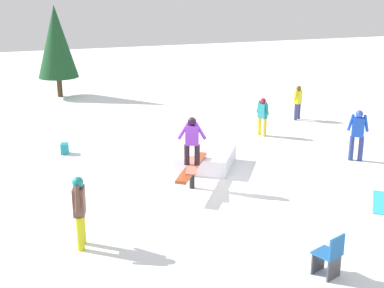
{
  "coord_description": "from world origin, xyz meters",
  "views": [
    {
      "loc": [
        12.59,
        -4.33,
        5.42
      ],
      "look_at": [
        0.0,
        0.0,
        1.24
      ],
      "focal_mm": 50.0,
      "sensor_mm": 36.0,
      "label": 1
    }
  ],
  "objects_px": {
    "bystander_brown": "(80,208)",
    "bystander_yellow": "(298,101)",
    "rail_feature": "(192,169)",
    "folding_chair": "(329,256)",
    "bystander_blue": "(358,133)",
    "loose_snowboard_cyan": "(379,202)",
    "backpack_on_snow": "(65,149)",
    "bystander_teal": "(263,115)",
    "main_rider_on_rail": "(192,142)",
    "pine_tree_far": "(56,42)"
  },
  "relations": [
    {
      "from": "main_rider_on_rail",
      "to": "bystander_yellow",
      "type": "relative_size",
      "value": 1.04
    },
    {
      "from": "bystander_teal",
      "to": "backpack_on_snow",
      "type": "relative_size",
      "value": 4.02
    },
    {
      "from": "bystander_yellow",
      "to": "folding_chair",
      "type": "xyz_separation_m",
      "value": [
        10.44,
        -5.28,
        -0.35
      ]
    },
    {
      "from": "bystander_yellow",
      "to": "backpack_on_snow",
      "type": "relative_size",
      "value": 4.0
    },
    {
      "from": "bystander_brown",
      "to": "folding_chair",
      "type": "bearing_deg",
      "value": 72.17
    },
    {
      "from": "rail_feature",
      "to": "folding_chair",
      "type": "relative_size",
      "value": 2.41
    },
    {
      "from": "bystander_brown",
      "to": "backpack_on_snow",
      "type": "height_order",
      "value": "bystander_brown"
    },
    {
      "from": "rail_feature",
      "to": "folding_chair",
      "type": "xyz_separation_m",
      "value": [
        5.01,
        0.99,
        -0.13
      ]
    },
    {
      "from": "main_rider_on_rail",
      "to": "bystander_teal",
      "type": "height_order",
      "value": "main_rider_on_rail"
    },
    {
      "from": "rail_feature",
      "to": "folding_chair",
      "type": "bearing_deg",
      "value": 44.29
    },
    {
      "from": "bystander_brown",
      "to": "loose_snowboard_cyan",
      "type": "distance_m",
      "value": 7.41
    },
    {
      "from": "pine_tree_far",
      "to": "folding_chair",
      "type": "bearing_deg",
      "value": 10.05
    },
    {
      "from": "rail_feature",
      "to": "main_rider_on_rail",
      "type": "height_order",
      "value": "main_rider_on_rail"
    },
    {
      "from": "folding_chair",
      "to": "bystander_yellow",
      "type": "bearing_deg",
      "value": -138.45
    },
    {
      "from": "backpack_on_snow",
      "to": "loose_snowboard_cyan",
      "type": "bearing_deg",
      "value": -119.6
    },
    {
      "from": "bystander_blue",
      "to": "folding_chair",
      "type": "bearing_deg",
      "value": -96.07
    },
    {
      "from": "bystander_brown",
      "to": "bystander_yellow",
      "type": "relative_size",
      "value": 1.15
    },
    {
      "from": "loose_snowboard_cyan",
      "to": "backpack_on_snow",
      "type": "relative_size",
      "value": 4.45
    },
    {
      "from": "backpack_on_snow",
      "to": "bystander_teal",
      "type": "bearing_deg",
      "value": -78.45
    },
    {
      "from": "main_rider_on_rail",
      "to": "backpack_on_snow",
      "type": "height_order",
      "value": "main_rider_on_rail"
    },
    {
      "from": "bystander_brown",
      "to": "pine_tree_far",
      "type": "distance_m",
      "value": 15.28
    },
    {
      "from": "main_rider_on_rail",
      "to": "backpack_on_snow",
      "type": "distance_m",
      "value": 5.13
    },
    {
      "from": "main_rider_on_rail",
      "to": "bystander_brown",
      "type": "xyz_separation_m",
      "value": [
        2.33,
        -3.24,
        -0.41
      ]
    },
    {
      "from": "backpack_on_snow",
      "to": "bystander_brown",
      "type": "bearing_deg",
      "value": -169.75
    },
    {
      "from": "bystander_teal",
      "to": "bystander_yellow",
      "type": "distance_m",
      "value": 2.79
    },
    {
      "from": "rail_feature",
      "to": "bystander_yellow",
      "type": "height_order",
      "value": "bystander_yellow"
    },
    {
      "from": "bystander_brown",
      "to": "backpack_on_snow",
      "type": "xyz_separation_m",
      "value": [
        -6.4,
        0.34,
        -0.71
      ]
    },
    {
      "from": "backpack_on_snow",
      "to": "pine_tree_far",
      "type": "xyz_separation_m",
      "value": [
        -8.75,
        0.74,
        2.39
      ]
    },
    {
      "from": "rail_feature",
      "to": "bystander_teal",
      "type": "xyz_separation_m",
      "value": [
        -3.87,
        3.96,
        0.23
      ]
    },
    {
      "from": "bystander_teal",
      "to": "bystander_yellow",
      "type": "relative_size",
      "value": 1.01
    },
    {
      "from": "main_rider_on_rail",
      "to": "folding_chair",
      "type": "distance_m",
      "value": 5.18
    },
    {
      "from": "main_rider_on_rail",
      "to": "pine_tree_far",
      "type": "height_order",
      "value": "pine_tree_far"
    },
    {
      "from": "rail_feature",
      "to": "bystander_blue",
      "type": "distance_m",
      "value": 5.53
    },
    {
      "from": "bystander_brown",
      "to": "bystander_yellow",
      "type": "height_order",
      "value": "bystander_brown"
    },
    {
      "from": "rail_feature",
      "to": "bystander_brown",
      "type": "bearing_deg",
      "value": -21.26
    },
    {
      "from": "bystander_teal",
      "to": "folding_chair",
      "type": "height_order",
      "value": "bystander_teal"
    },
    {
      "from": "main_rider_on_rail",
      "to": "bystander_teal",
      "type": "bearing_deg",
      "value": 155.32
    },
    {
      "from": "bystander_teal",
      "to": "bystander_brown",
      "type": "height_order",
      "value": "bystander_brown"
    },
    {
      "from": "bystander_blue",
      "to": "rail_feature",
      "type": "bearing_deg",
      "value": -141.61
    },
    {
      "from": "bystander_teal",
      "to": "pine_tree_far",
      "type": "height_order",
      "value": "pine_tree_far"
    },
    {
      "from": "main_rider_on_rail",
      "to": "bystander_blue",
      "type": "height_order",
      "value": "main_rider_on_rail"
    },
    {
      "from": "loose_snowboard_cyan",
      "to": "pine_tree_far",
      "type": "height_order",
      "value": "pine_tree_far"
    },
    {
      "from": "rail_feature",
      "to": "bystander_blue",
      "type": "xyz_separation_m",
      "value": [
        -0.5,
        5.49,
        0.35
      ]
    },
    {
      "from": "bystander_teal",
      "to": "folding_chair",
      "type": "relative_size",
      "value": 1.55
    },
    {
      "from": "pine_tree_far",
      "to": "bystander_yellow",
      "type": "bearing_deg",
      "value": 48.79
    },
    {
      "from": "bystander_blue",
      "to": "loose_snowboard_cyan",
      "type": "distance_m",
      "value": 3.37
    },
    {
      "from": "bystander_blue",
      "to": "loose_snowboard_cyan",
      "type": "height_order",
      "value": "bystander_blue"
    },
    {
      "from": "bystander_teal",
      "to": "bystander_blue",
      "type": "relative_size",
      "value": 0.86
    },
    {
      "from": "folding_chair",
      "to": "bystander_teal",
      "type": "bearing_deg",
      "value": -130.14
    },
    {
      "from": "rail_feature",
      "to": "bystander_yellow",
      "type": "relative_size",
      "value": 1.56
    }
  ]
}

